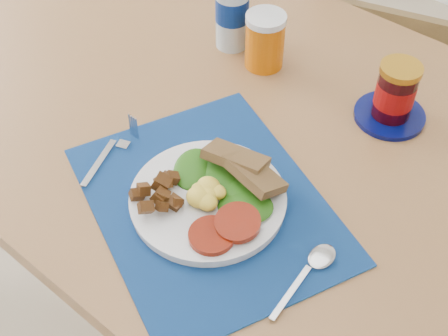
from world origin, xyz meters
name	(u,v)px	position (x,y,z in m)	size (l,w,h in m)	color
table	(210,132)	(0.00, 0.20, 0.67)	(1.40, 0.90, 0.75)	brown
chair_far	(393,42)	(0.07, 0.85, 0.55)	(0.49, 0.48, 1.08)	brown
placemat	(208,204)	(0.16, 0.00, 0.75)	(0.44, 0.34, 0.00)	#040E31
breakfast_plate	(204,196)	(0.16, 0.00, 0.77)	(0.25, 0.25, 0.06)	silver
fork	(115,151)	(-0.03, -0.01, 0.76)	(0.05, 0.16, 0.00)	#B2B5BA
spoon	(311,269)	(0.36, 0.01, 0.76)	(0.04, 0.16, 0.00)	#B2B5BA
water_bottle	(232,2)	(-0.08, 0.36, 0.85)	(0.07, 0.07, 0.23)	#ADBFCC
juice_glass	(265,42)	(0.01, 0.35, 0.80)	(0.08, 0.08, 0.11)	#C75A05
jam_on_saucer	(394,96)	(0.28, 0.38, 0.80)	(0.13, 0.13, 0.12)	#040A49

